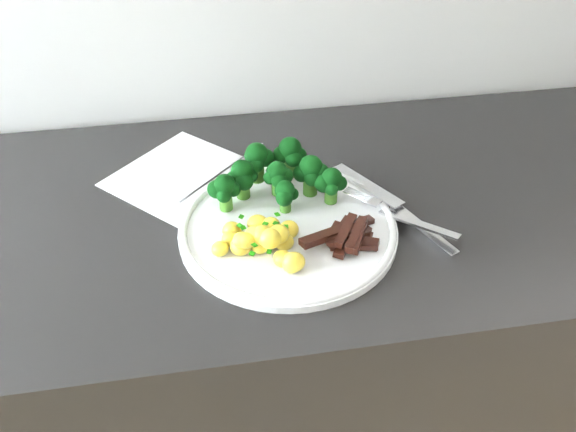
% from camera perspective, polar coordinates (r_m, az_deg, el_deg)
% --- Properties ---
extents(counter, '(2.28, 0.57, 0.86)m').
position_cam_1_polar(counter, '(1.22, 1.31, -15.04)').
color(counter, black).
rests_on(counter, ground).
extents(recipe_paper, '(0.34, 0.34, 0.00)m').
position_cam_1_polar(recipe_paper, '(0.96, -7.96, 2.90)').
color(recipe_paper, silver).
rests_on(recipe_paper, counter).
extents(plate, '(0.31, 0.31, 0.02)m').
position_cam_1_polar(plate, '(0.86, 0.00, -1.10)').
color(plate, white).
rests_on(plate, counter).
extents(broccoli, '(0.20, 0.12, 0.08)m').
position_cam_1_polar(broccoli, '(0.89, -1.01, 4.10)').
color(broccoli, '#346A1B').
rests_on(broccoli, plate).
extents(potatoes, '(0.12, 0.11, 0.04)m').
position_cam_1_polar(potatoes, '(0.81, -2.40, -2.31)').
color(potatoes, '#FFD151').
rests_on(potatoes, plate).
extents(beef_strips, '(0.12, 0.09, 0.03)m').
position_cam_1_polar(beef_strips, '(0.83, 5.67, -1.88)').
color(beef_strips, black).
rests_on(beef_strips, plate).
extents(fork, '(0.14, 0.15, 0.02)m').
position_cam_1_polar(fork, '(0.88, 10.80, -0.00)').
color(fork, silver).
rests_on(fork, plate).
extents(knife, '(0.13, 0.24, 0.03)m').
position_cam_1_polar(knife, '(0.89, 11.18, -0.16)').
color(knife, silver).
rests_on(knife, plate).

